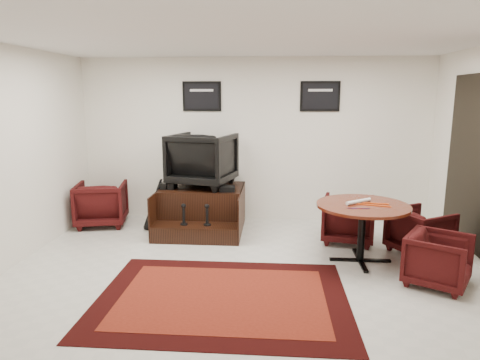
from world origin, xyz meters
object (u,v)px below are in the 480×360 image
object	(u,v)px
shine_podium	(202,210)
shine_chair	(203,157)
table_chair_back	(348,217)
table_chair_window	(420,229)
meeting_table	(363,211)
armchair_side	(101,202)
table_chair_corner	(439,258)

from	to	relation	value
shine_podium	shine_chair	xyz separation A→B (m)	(-0.00, 0.14, 0.86)
table_chair_back	table_chair_window	xyz separation A→B (m)	(0.90, -0.44, -0.03)
shine_podium	meeting_table	xyz separation A→B (m)	(2.32, -1.24, 0.37)
meeting_table	table_chair_window	distance (m)	1.00
armchair_side	table_chair_corner	distance (m)	5.19
table_chair_back	shine_podium	bearing A→B (deg)	0.89
armchair_side	table_chair_window	world-z (taller)	armchair_side
table_chair_back	table_chair_corner	xyz separation A→B (m)	(0.78, -1.47, -0.04)
shine_podium	shine_chair	bearing A→B (deg)	90.00
table_chair_back	shine_chair	bearing A→B (deg)	-2.48
table_chair_back	table_chair_corner	size ratio (longest dim) A/B	1.12
shine_podium	table_chair_corner	distance (m)	3.61
armchair_side	table_chair_window	xyz separation A→B (m)	(4.92, -0.97, -0.05)
shine_chair	table_chair_window	distance (m)	3.46
armchair_side	table_chair_back	size ratio (longest dim) A/B	1.07
table_chair_back	table_chair_window	size ratio (longest dim) A/B	1.07
shine_podium	table_chair_window	bearing A→B (deg)	-15.45
shine_podium	armchair_side	xyz separation A→B (m)	(-1.73, 0.08, 0.09)
shine_chair	meeting_table	xyz separation A→B (m)	(2.32, -1.39, -0.49)
shine_podium	table_chair_window	xyz separation A→B (m)	(3.20, -0.88, 0.03)
table_chair_back	meeting_table	bearing A→B (deg)	104.12
shine_podium	armchair_side	bearing A→B (deg)	177.19
shine_podium	table_chair_window	distance (m)	3.32
meeting_table	armchair_side	bearing A→B (deg)	161.85
shine_chair	armchair_side	size ratio (longest dim) A/B	1.20
table_chair_window	shine_chair	bearing A→B (deg)	42.16
shine_chair	meeting_table	size ratio (longest dim) A/B	0.81
shine_chair	meeting_table	bearing A→B (deg)	163.10
shine_chair	table_chair_back	distance (m)	2.50
shine_chair	meeting_table	distance (m)	2.75
shine_chair	table_chair_corner	xyz separation A→B (m)	(3.07, -2.05, -0.84)
armchair_side	table_chair_corner	bearing A→B (deg)	145.56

